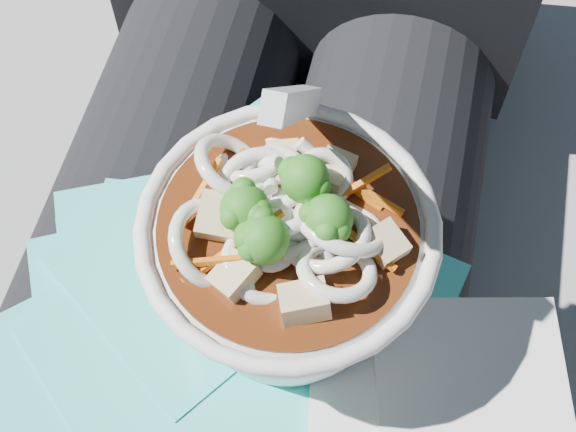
% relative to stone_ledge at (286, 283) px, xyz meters
% --- Properties ---
extents(stone_ledge, '(1.05, 0.61, 0.42)m').
position_rel_stone_ledge_xyz_m(stone_ledge, '(0.00, 0.00, 0.00)').
color(stone_ledge, slate).
rests_on(stone_ledge, ground).
extents(lap, '(0.32, 0.48, 0.16)m').
position_rel_stone_ledge_xyz_m(lap, '(0.00, -0.15, 0.29)').
color(lap, black).
rests_on(lap, stone_ledge).
extents(person_body, '(0.34, 0.94, 0.97)m').
position_rel_stone_ledge_xyz_m(person_body, '(0.00, -0.06, 0.32)').
color(person_body, black).
rests_on(person_body, ground).
extents(plastic_bag, '(0.32, 0.35, 0.02)m').
position_rel_stone_ledge_xyz_m(plastic_bag, '(-0.00, -0.19, 0.37)').
color(plastic_bag, '#2FC5BB').
rests_on(plastic_bag, lap).
extents(napkins, '(0.16, 0.17, 0.01)m').
position_rel_stone_ledge_xyz_m(napkins, '(0.14, -0.23, 0.38)').
color(napkins, silver).
rests_on(napkins, plastic_bag).
extents(udon_bowl, '(0.17, 0.17, 0.20)m').
position_rel_stone_ledge_xyz_m(udon_bowl, '(0.04, -0.17, 0.44)').
color(udon_bowl, white).
rests_on(udon_bowl, plastic_bag).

